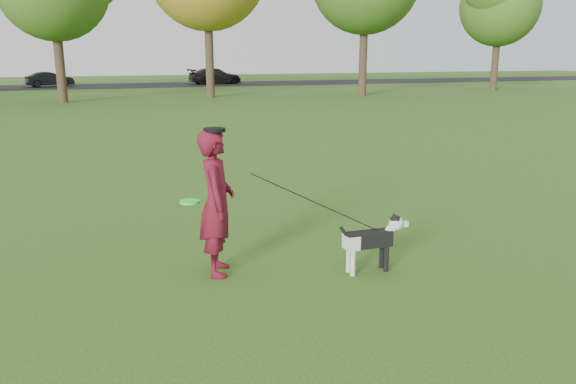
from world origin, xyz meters
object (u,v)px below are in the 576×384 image
object	(u,v)px
dog	(374,237)
car_right	(215,76)
man	(217,203)
car_mid	(50,79)

from	to	relation	value
dog	car_right	size ratio (longest dim) A/B	0.21
car_right	dog	bearing A→B (deg)	160.29
dog	car_right	distance (m)	41.13
man	car_right	size ratio (longest dim) A/B	0.40
car_mid	car_right	xyz separation A→B (m)	(12.61, 0.00, 0.08)
car_right	car_mid	bearing A→B (deg)	78.44
man	dog	distance (m)	1.91
dog	car_right	xyz separation A→B (m)	(5.83, 40.71, 0.23)
man	car_right	xyz separation A→B (m)	(7.62, 40.19, -0.22)
car_mid	car_right	bearing A→B (deg)	-108.25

